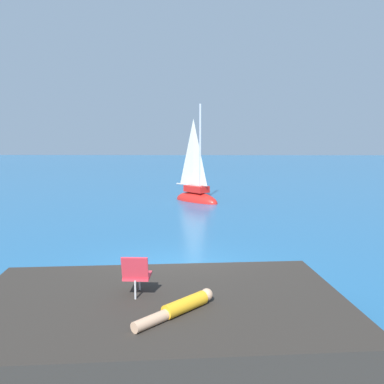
{
  "coord_description": "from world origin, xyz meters",
  "views": [
    {
      "loc": [
        0.72,
        -10.93,
        3.64
      ],
      "look_at": [
        0.27,
        9.88,
        0.92
      ],
      "focal_mm": 38.49,
      "sensor_mm": 36.0,
      "label": 1
    }
  ],
  "objects": [
    {
      "name": "beach_chair",
      "position": [
        -0.46,
        -3.64,
        1.17
      ],
      "size": [
        0.49,
        0.6,
        0.8
      ],
      "rotation": [
        0.0,
        0.0,
        1.55
      ],
      "color": "#E03342",
      "rests_on": "shore_ledge"
    },
    {
      "name": "boulder_seaward",
      "position": [
        -0.86,
        -1.85,
        0.0
      ],
      "size": [
        2.07,
        2.0,
        1.23
      ],
      "primitive_type": "cube",
      "rotation": [
        0.08,
        0.19,
        2.57
      ],
      "color": "#2E2723",
      "rests_on": "ground"
    },
    {
      "name": "sailboat_near",
      "position": [
        0.45,
        12.77,
        0.33
      ],
      "size": [
        3.05,
        3.05,
        6.12
      ],
      "rotation": [
        0.0,
        0.0,
        5.5
      ],
      "color": "red",
      "rests_on": "ground"
    },
    {
      "name": "person_sunbather",
      "position": [
        0.38,
        -4.4,
        0.85
      ],
      "size": [
        1.28,
        1.4,
        0.25
      ],
      "rotation": [
        0.0,
        0.0,
        3.98
      ],
      "color": "gold",
      "rests_on": "shore_ledge"
    },
    {
      "name": "ground_plane",
      "position": [
        0.0,
        0.0,
        0.0
      ],
      "size": [
        160.0,
        160.0,
        0.0
      ],
      "primitive_type": "plane",
      "color": "#236093"
    },
    {
      "name": "shore_ledge",
      "position": [
        -0.03,
        -3.76,
        0.37
      ],
      "size": [
        7.2,
        4.85,
        0.73
      ],
      "primitive_type": "cube",
      "rotation": [
        0.0,
        0.0,
        0.1
      ],
      "color": "#2D2823",
      "rests_on": "ground"
    },
    {
      "name": "boulder_inland",
      "position": [
        -0.56,
        -1.7,
        0.0
      ],
      "size": [
        1.36,
        1.3,
        0.87
      ],
      "primitive_type": "cube",
      "rotation": [
        0.18,
        0.12,
        2.79
      ],
      "color": "#2F2B26",
      "rests_on": "ground"
    }
  ]
}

